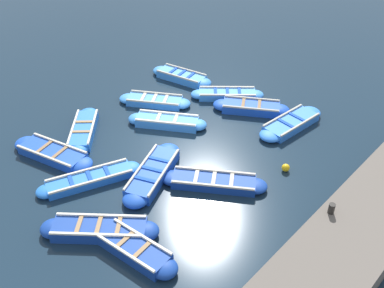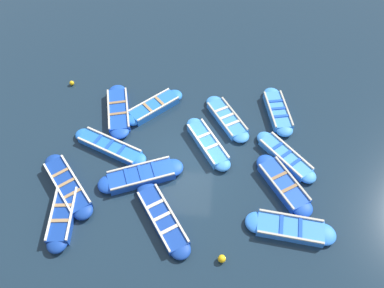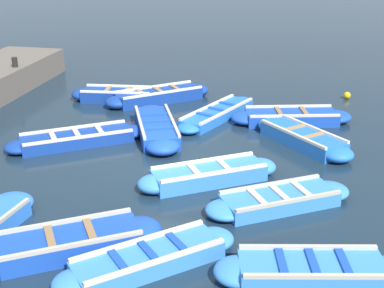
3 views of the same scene
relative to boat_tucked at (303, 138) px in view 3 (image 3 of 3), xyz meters
name	(u,v)px [view 3 (image 3 of 3)]	position (x,y,z in m)	size (l,w,h in m)	color
ground_plane	(172,163)	(-3.22, -1.93, -0.19)	(120.00, 120.00, 0.00)	#162838
boat_tucked	(303,138)	(0.00, 0.00, 0.00)	(2.95, 3.00, 0.44)	blue
boat_broadside	(149,260)	(-2.52, -6.40, -0.02)	(3.07, 2.86, 0.39)	#3884E0
boat_outer_right	(209,175)	(-2.10, -2.83, 0.00)	(3.31, 2.49, 0.43)	#3884E0
boat_drifting	(312,272)	(0.27, -6.20, -0.01)	(3.42, 1.49, 0.43)	#3884E0
boat_centre	(159,96)	(-4.91, 3.00, 0.01)	(3.45, 3.11, 0.47)	navy
boat_far_corner	(279,200)	(-0.42, -3.68, -0.03)	(3.29, 2.50, 0.37)	#3884E0
boat_end_of_row	(77,139)	(-6.07, -1.25, -0.03)	(3.65, 2.85, 0.39)	navy
boat_outer_left	(217,114)	(-2.65, 1.69, -0.04)	(2.18, 3.84, 0.36)	blue
boat_stern_in	(291,117)	(-0.37, 1.75, -0.01)	(3.81, 1.81, 0.42)	#1947B7
boat_mid_row	(156,128)	(-4.15, -0.05, 0.01)	(2.30, 3.86, 0.46)	#1947B7
boat_bow_out	(71,243)	(-4.05, -6.21, 0.00)	(3.37, 2.60, 0.44)	#1947B7
boat_near_quay	(118,95)	(-6.31, 2.78, 0.01)	(3.30, 1.13, 0.46)	navy
bollard_mid_south	(15,62)	(-10.21, 3.06, 0.92)	(0.20, 0.20, 0.35)	black
buoy_orange_near	(347,95)	(1.44, 4.68, -0.07)	(0.25, 0.25, 0.25)	#EAB214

